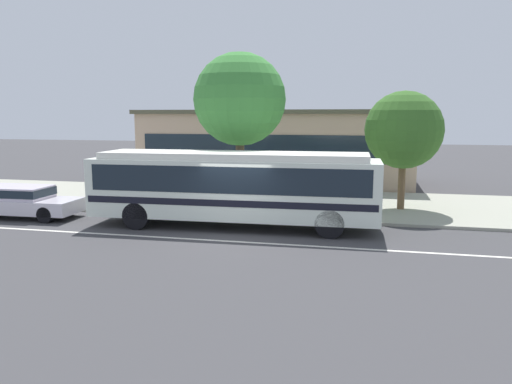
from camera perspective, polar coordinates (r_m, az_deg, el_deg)
name	(u,v)px	position (r m, az deg, el deg)	size (l,w,h in m)	color
ground_plane	(235,236)	(17.37, -2.41, -5.04)	(120.00, 120.00, 0.00)	#3C3B3E
sidewalk_slab	(272,202)	(23.75, 1.88, -1.13)	(60.00, 8.00, 0.12)	#9D9D8C
lane_stripe_center	(229,241)	(16.62, -3.14, -5.67)	(56.00, 0.16, 0.01)	silver
transit_bus	(234,184)	(18.46, -2.56, 0.94)	(10.76, 2.84, 2.81)	silver
sedan_behind_bus	(19,200)	(22.52, -25.59, -0.83)	(4.86, 1.95, 1.29)	silver
pedestrian_waiting_near_sign	(241,185)	(21.99, -1.77, 0.80)	(0.42, 0.42, 1.67)	#263844
pedestrian_walking_along_curb	(336,191)	(20.51, 9.19, 0.13)	(0.35, 0.35, 1.68)	#292E30
pedestrian_standing_by_tree	(192,185)	(21.79, -7.40, 0.80)	(0.47, 0.47, 1.76)	#6D6F53
bus_stop_sign	(348,177)	(19.48, 10.54, 1.72)	(0.16, 0.43, 2.64)	gray
street_tree_near_stop	(240,100)	(21.89, -1.89, 10.56)	(4.03, 4.03, 6.75)	brown
street_tree_mid_block	(404,130)	(22.20, 16.66, 6.82)	(3.32, 3.32, 5.08)	brown
station_building	(279,146)	(31.19, 2.64, 5.28)	(16.44, 7.45, 4.48)	tan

